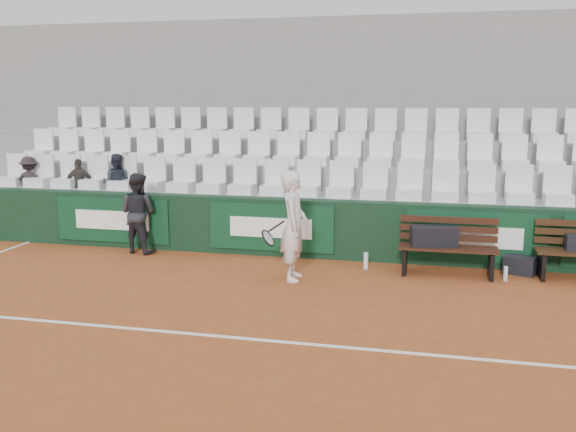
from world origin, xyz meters
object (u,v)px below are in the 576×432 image
(ball_kid, at_px, (138,213))
(spectator_c, at_px, (116,160))
(bench_left, at_px, (447,261))
(spectator_b, at_px, (78,162))
(sports_bag_ground, at_px, (520,265))
(spectator_a, at_px, (28,160))
(water_bottle_near, at_px, (366,261))
(water_bottle_far, at_px, (506,274))
(tennis_player, at_px, (294,226))
(sports_bag_left, at_px, (434,236))

(ball_kid, xyz_separation_m, spectator_c, (-0.87, 0.89, 0.85))
(bench_left, bearing_deg, spectator_b, 170.34)
(bench_left, height_order, spectator_c, spectator_c)
(bench_left, xyz_separation_m, sports_bag_ground, (1.11, 0.33, -0.08))
(ball_kid, bearing_deg, spectator_a, -7.32)
(water_bottle_near, distance_m, water_bottle_far, 2.14)
(water_bottle_far, relative_size, spectator_a, 0.22)
(spectator_b, bearing_deg, water_bottle_near, 154.97)
(bench_left, xyz_separation_m, ball_kid, (-5.35, 0.30, 0.49))
(sports_bag_ground, height_order, spectator_b, spectator_b)
(sports_bag_ground, bearing_deg, ball_kid, -179.70)
(spectator_b, bearing_deg, water_bottle_far, 156.43)
(water_bottle_far, bearing_deg, water_bottle_near, 174.52)
(sports_bag_ground, distance_m, tennis_player, 3.63)
(bench_left, bearing_deg, sports_bag_ground, 16.59)
(sports_bag_left, bearing_deg, sports_bag_ground, 12.53)
(water_bottle_far, relative_size, spectator_b, 0.22)
(sports_bag_left, relative_size, water_bottle_far, 3.17)
(tennis_player, distance_m, ball_kid, 3.26)
(water_bottle_near, bearing_deg, bench_left, -3.69)
(spectator_a, bearing_deg, bench_left, 148.39)
(tennis_player, relative_size, ball_kid, 1.17)
(water_bottle_far, distance_m, spectator_a, 9.18)
(sports_bag_left, relative_size, ball_kid, 0.49)
(ball_kid, relative_size, spectator_a, 1.38)
(sports_bag_ground, xyz_separation_m, spectator_c, (-7.33, 0.86, 1.42))
(sports_bag_ground, height_order, ball_kid, ball_kid)
(spectator_b, bearing_deg, sports_bag_ground, 159.88)
(spectator_a, bearing_deg, tennis_player, 138.19)
(spectator_a, relative_size, spectator_c, 0.92)
(spectator_b, bearing_deg, sports_bag_left, 156.26)
(sports_bag_ground, bearing_deg, sports_bag_left, -167.47)
(sports_bag_ground, relative_size, ball_kid, 0.33)
(sports_bag_left, height_order, ball_kid, ball_kid)
(sports_bag_ground, distance_m, water_bottle_far, 0.52)
(tennis_player, xyz_separation_m, spectator_a, (-5.84, 1.96, 0.69))
(bench_left, height_order, spectator_b, spectator_b)
(bench_left, distance_m, spectator_b, 7.22)
(tennis_player, bearing_deg, water_bottle_near, 40.25)
(bench_left, height_order, ball_kid, ball_kid)
(sports_bag_ground, distance_m, spectator_a, 9.37)
(sports_bag_ground, xyz_separation_m, tennis_player, (-3.39, -1.10, 0.69))
(tennis_player, bearing_deg, water_bottle_far, 11.67)
(bench_left, xyz_separation_m, water_bottle_far, (0.86, -0.12, -0.11))
(sports_bag_ground, height_order, water_bottle_far, sports_bag_ground)
(spectator_a, bearing_deg, ball_kid, 138.83)
(water_bottle_near, xyz_separation_m, ball_kid, (-4.08, 0.22, 0.58))
(sports_bag_ground, bearing_deg, bench_left, -163.41)
(sports_bag_left, relative_size, tennis_player, 0.42)
(ball_kid, height_order, spectator_b, spectator_b)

